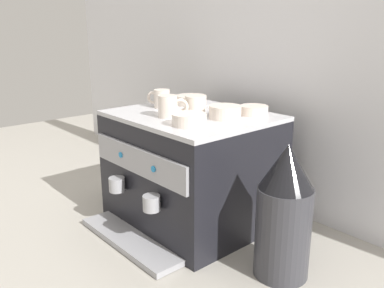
# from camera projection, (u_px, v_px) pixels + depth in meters

# --- Properties ---
(ground_plane) EXTENTS (4.00, 4.00, 0.00)m
(ground_plane) POSITION_uv_depth(u_px,v_px,m) (192.00, 219.00, 1.58)
(ground_plane) COLOR #9E998E
(tiled_backsplash_wall) EXTENTS (2.80, 0.03, 1.12)m
(tiled_backsplash_wall) POSITION_uv_depth(u_px,v_px,m) (258.00, 66.00, 1.65)
(tiled_backsplash_wall) COLOR silver
(tiled_backsplash_wall) RESTS_ON ground_plane
(espresso_machine) EXTENTS (0.55, 0.57, 0.41)m
(espresso_machine) POSITION_uv_depth(u_px,v_px,m) (191.00, 169.00, 1.52)
(espresso_machine) COLOR black
(espresso_machine) RESTS_ON ground_plane
(ceramic_cup_0) EXTENTS (0.09, 0.10, 0.07)m
(ceramic_cup_0) POSITION_uv_depth(u_px,v_px,m) (194.00, 105.00, 1.43)
(ceramic_cup_0) COLOR beige
(ceramic_cup_0) RESTS_ON espresso_machine
(ceramic_cup_1) EXTENTS (0.09, 0.06, 0.07)m
(ceramic_cup_1) POSITION_uv_depth(u_px,v_px,m) (161.00, 99.00, 1.56)
(ceramic_cup_1) COLOR beige
(ceramic_cup_1) RESTS_ON espresso_machine
(ceramic_cup_2) EXTENTS (0.09, 0.08, 0.08)m
(ceramic_cup_2) POSITION_uv_depth(u_px,v_px,m) (169.00, 106.00, 1.40)
(ceramic_cup_2) COLOR beige
(ceramic_cup_2) RESTS_ON espresso_machine
(ceramic_bowl_0) EXTENTS (0.12, 0.12, 0.04)m
(ceramic_bowl_0) POSITION_uv_depth(u_px,v_px,m) (191.00, 100.00, 1.63)
(ceramic_bowl_0) COLOR beige
(ceramic_bowl_0) RESTS_ON espresso_machine
(ceramic_bowl_1) EXTENTS (0.10, 0.10, 0.03)m
(ceramic_bowl_1) POSITION_uv_depth(u_px,v_px,m) (254.00, 111.00, 1.44)
(ceramic_bowl_1) COLOR beige
(ceramic_bowl_1) RESTS_ON espresso_machine
(ceramic_bowl_2) EXTENTS (0.11, 0.11, 0.04)m
(ceramic_bowl_2) POSITION_uv_depth(u_px,v_px,m) (225.00, 112.00, 1.39)
(ceramic_bowl_2) COLOR beige
(ceramic_bowl_2) RESTS_ON espresso_machine
(ceramic_bowl_3) EXTENTS (0.11, 0.11, 0.04)m
(ceramic_bowl_3) POSITION_uv_depth(u_px,v_px,m) (189.00, 120.00, 1.29)
(ceramic_bowl_3) COLOR beige
(ceramic_bowl_3) RESTS_ON espresso_machine
(coffee_grinder) EXTENTS (0.16, 0.16, 0.41)m
(coffee_grinder) POSITION_uv_depth(u_px,v_px,m) (284.00, 213.00, 1.18)
(coffee_grinder) COLOR #333338
(coffee_grinder) RESTS_ON ground_plane
(milk_pitcher) EXTENTS (0.10, 0.10, 0.12)m
(milk_pitcher) POSITION_uv_depth(u_px,v_px,m) (122.00, 176.00, 1.86)
(milk_pitcher) COLOR #B7B7BC
(milk_pitcher) RESTS_ON ground_plane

